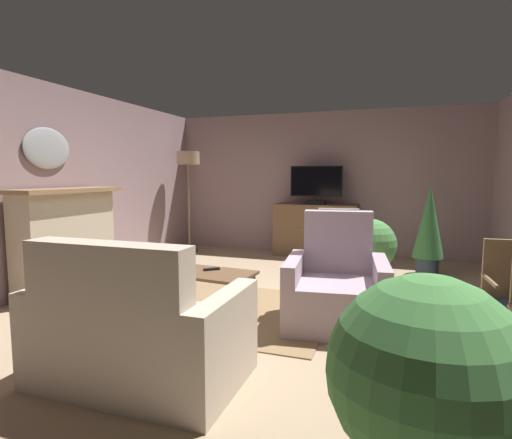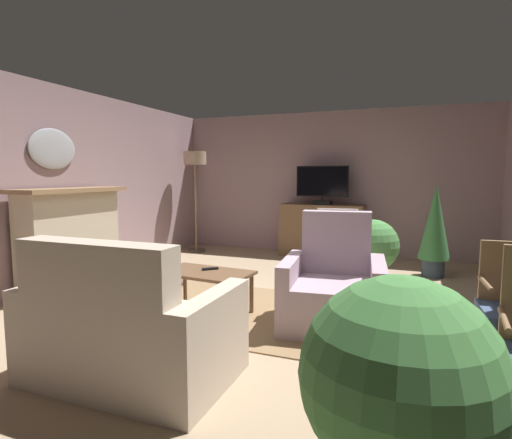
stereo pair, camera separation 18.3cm
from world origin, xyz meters
The scene contains 17 objects.
ground_plane centered at (0.00, 0.00, -0.02)m, with size 6.16×7.39×0.04m, color tan.
wall_back centered at (0.00, 3.45, 1.29)m, with size 6.16×0.10×2.58m, color gray.
wall_left centered at (-2.83, 0.00, 1.29)m, with size 0.10×7.39×2.58m, color gray.
rug_central centered at (-0.35, -0.20, 0.01)m, with size 2.18×1.80×0.01m, color #8E704C.
fireplace centered at (-2.50, -0.16, 0.61)m, with size 0.83×1.55×1.28m.
wall_mirror_oval centered at (-2.75, -0.16, 1.76)m, with size 0.06×0.71×0.51m, color #B2B7BF.
tv_cabinet centered at (-0.04, 3.10, 0.44)m, with size 1.46×0.55×0.93m.
television centered at (-0.04, 3.04, 1.28)m, with size 0.91×0.20×0.67m.
coffee_table centered at (-0.49, -0.39, 0.40)m, with size 0.99×0.62×0.45m.
tv_remote centered at (-0.49, -0.31, 0.46)m, with size 0.17×0.05×0.02m, color black.
sofa_floral centered at (-0.33, -1.82, 0.34)m, with size 1.41×0.89×1.03m.
armchair_facing_sofa centered at (0.80, -0.25, 0.34)m, with size 1.03×1.00×1.10m.
potted_plant_small_fern_corner centered at (1.03, 1.09, 0.53)m, with size 0.64×0.64×0.90m.
potted_plant_leafy_by_curtain centered at (1.47, -2.36, 0.60)m, with size 0.83×0.83×1.03m.
potted_plant_tall_palm_by_window centered at (1.77, 2.19, 0.71)m, with size 0.43×0.43×1.31m.
cat centered at (-1.32, 0.30, 0.11)m, with size 0.23×0.71×0.22m.
floor_lamp centered at (-2.36, 2.69, 1.56)m, with size 0.42×0.42×1.87m.
Camera 2 is at (1.51, -4.08, 1.44)m, focal length 28.86 mm.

